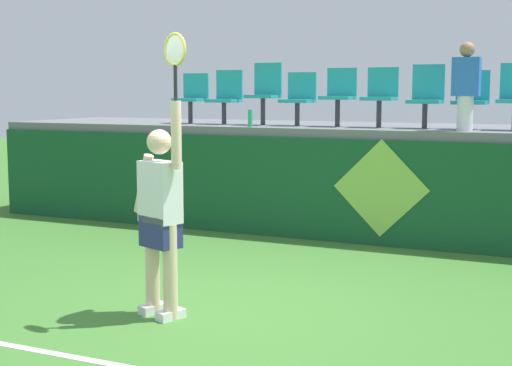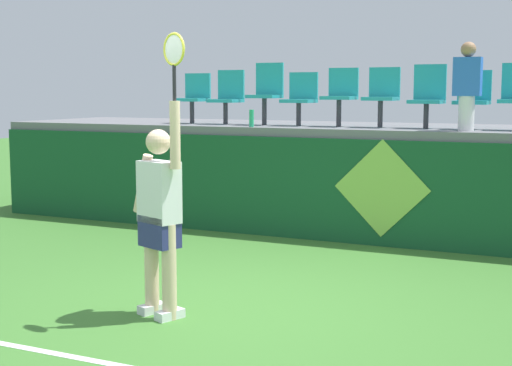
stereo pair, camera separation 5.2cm
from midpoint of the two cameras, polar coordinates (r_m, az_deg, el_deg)
The scene contains 16 objects.
ground_plane at distance 6.98m, azimuth -2.69°, elevation -9.72°, with size 40.00×40.00×0.00m, color #3D752D.
court_back_wall at distance 10.04m, azimuth 6.79°, elevation -0.56°, with size 11.41×0.20×1.38m, color #144C28.
spectator_platform at distance 11.08m, azimuth 8.78°, elevation 4.03°, with size 11.41×2.45×0.12m, color slate.
court_baseline_stripe at distance 5.75m, azimuth -10.05°, elevation -13.55°, with size 10.27×0.08×0.01m, color white.
tennis_player at distance 6.66m, azimuth -7.12°, elevation -2.22°, with size 0.72×0.38×2.50m.
water_bottle at distance 10.56m, azimuth -0.20°, elevation 4.96°, with size 0.07×0.07×0.24m, color #26B272.
stadium_chair_0 at distance 11.77m, azimuth -4.60°, elevation 6.66°, with size 0.44×0.42×0.78m.
stadium_chair_1 at distance 11.49m, azimuth -2.03°, elevation 6.72°, with size 0.44×0.42×0.82m.
stadium_chair_2 at distance 11.21m, azimuth 0.95°, elevation 7.07°, with size 0.44×0.42×0.92m.
stadium_chair_3 at distance 10.99m, azimuth 3.56°, elevation 6.62°, with size 0.44×0.42×0.78m.
stadium_chair_4 at distance 10.78m, azimuth 6.62°, elevation 6.81°, with size 0.44×0.42×0.83m.
stadium_chair_5 at distance 10.60m, azimuth 9.73°, elevation 6.73°, with size 0.44×0.42×0.83m.
stadium_chair_6 at distance 10.46m, azimuth 13.12°, elevation 6.60°, with size 0.44×0.42×0.87m.
stadium_chair_7 at distance 10.34m, azimuth 16.33°, elevation 6.31°, with size 0.44×0.42×0.78m.
spectator_0 at distance 9.90m, azimuth 15.95°, elevation 7.22°, with size 0.34×0.20×1.12m.
wall_signage_mount at distance 9.89m, azimuth 9.63°, elevation -4.77°, with size 1.27×0.01×1.40m.
Camera 2 is at (3.16, -5.89, 2.02)m, focal length 52.48 mm.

